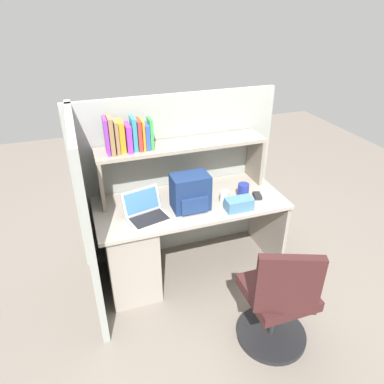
% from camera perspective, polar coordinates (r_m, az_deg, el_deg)
% --- Properties ---
extents(ground_plane, '(8.00, 8.00, 0.00)m').
position_cam_1_polar(ground_plane, '(3.44, -0.28, -12.03)').
color(ground_plane, slate).
extents(desk, '(1.60, 0.70, 0.73)m').
position_cam_1_polar(desk, '(3.11, -7.17, -7.89)').
color(desk, '#AAA093').
rests_on(desk, ground_plane).
extents(cubicle_partition_rear, '(1.84, 0.05, 1.55)m').
position_cam_1_polar(cubicle_partition_rear, '(3.30, -2.42, 2.34)').
color(cubicle_partition_rear, '#939991').
rests_on(cubicle_partition_rear, ground_plane).
extents(cubicle_partition_left, '(0.05, 1.06, 1.55)m').
position_cam_1_polar(cubicle_partition_left, '(2.83, -16.58, -4.07)').
color(cubicle_partition_left, '#939991').
rests_on(cubicle_partition_left, ground_plane).
extents(overhead_hutch, '(1.44, 0.28, 0.45)m').
position_cam_1_polar(overhead_hutch, '(3.01, -1.55, 6.07)').
color(overhead_hutch, gray).
rests_on(overhead_hutch, desk).
extents(reference_books_on_shelf, '(0.36, 0.18, 0.29)m').
position_cam_1_polar(reference_books_on_shelf, '(2.84, -10.42, 8.94)').
color(reference_books_on_shelf, purple).
rests_on(reference_books_on_shelf, overhead_hutch).
extents(laptop, '(0.36, 0.33, 0.22)m').
position_cam_1_polar(laptop, '(2.79, -7.39, -3.26)').
color(laptop, '#B7BABF').
rests_on(laptop, desk).
extents(backpack, '(0.30, 0.23, 0.30)m').
position_cam_1_polar(backpack, '(2.85, -0.24, -0.10)').
color(backpack, navy).
rests_on(backpack, desk).
extents(computer_mouse, '(0.08, 0.12, 0.03)m').
position_cam_1_polar(computer_mouse, '(3.11, 10.45, -0.60)').
color(computer_mouse, '#262628').
rests_on(computer_mouse, desk).
extents(paper_cup, '(0.08, 0.08, 0.10)m').
position_cam_1_polar(paper_cup, '(2.99, 5.21, -0.80)').
color(paper_cup, white).
rests_on(paper_cup, desk).
extents(tissue_box, '(0.22, 0.12, 0.10)m').
position_cam_1_polar(tissue_box, '(2.90, 7.54, -1.94)').
color(tissue_box, teal).
rests_on(tissue_box, desk).
extents(snack_canister, '(0.10, 0.10, 0.13)m').
position_cam_1_polar(snack_canister, '(3.07, 8.22, 0.20)').
color(snack_canister, navy).
rests_on(snack_canister, desk).
extents(office_chair, '(0.53, 0.55, 0.93)m').
position_cam_1_polar(office_chair, '(2.65, 13.65, -17.06)').
color(office_chair, black).
rests_on(office_chair, ground_plane).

